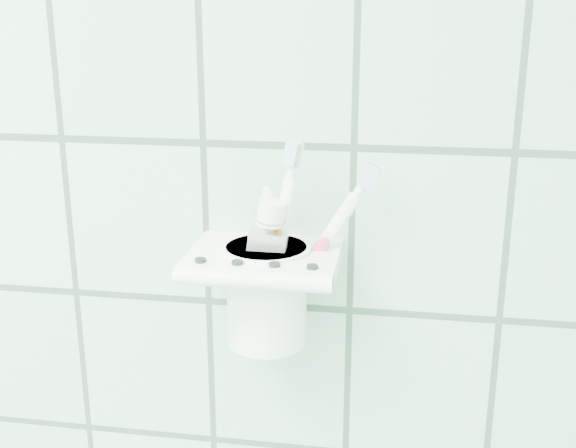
{
  "coord_description": "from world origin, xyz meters",
  "views": [
    {
      "loc": [
        0.75,
        0.56,
        1.54
      ],
      "look_at": [
        0.66,
        1.1,
        1.37
      ],
      "focal_mm": 45.0,
      "sensor_mm": 36.0,
      "label": 1
    }
  ],
  "objects_px": {
    "toothbrush_blue": "(258,244)",
    "toothpaste_tube": "(255,258)",
    "toothbrush_pink": "(278,235)",
    "cup": "(267,290)",
    "toothbrush_orange": "(265,233)",
    "holder_bracket": "(264,261)"
  },
  "relations": [
    {
      "from": "holder_bracket",
      "to": "cup",
      "type": "height_order",
      "value": "same"
    },
    {
      "from": "toothbrush_pink",
      "to": "toothpaste_tube",
      "type": "relative_size",
      "value": 1.36
    },
    {
      "from": "toothbrush_blue",
      "to": "cup",
      "type": "bearing_deg",
      "value": 93.49
    },
    {
      "from": "toothpaste_tube",
      "to": "toothbrush_blue",
      "type": "bearing_deg",
      "value": -62.07
    },
    {
      "from": "toothbrush_pink",
      "to": "toothpaste_tube",
      "type": "distance_m",
      "value": 0.03
    },
    {
      "from": "cup",
      "to": "toothbrush_blue",
      "type": "xyz_separation_m",
      "value": [
        -0.0,
        -0.01,
        0.05
      ]
    },
    {
      "from": "toothbrush_orange",
      "to": "cup",
      "type": "bearing_deg",
      "value": -64.47
    },
    {
      "from": "toothbrush_orange",
      "to": "toothbrush_blue",
      "type": "bearing_deg",
      "value": -90.03
    },
    {
      "from": "cup",
      "to": "toothbrush_blue",
      "type": "height_order",
      "value": "toothbrush_blue"
    },
    {
      "from": "toothbrush_blue",
      "to": "toothbrush_orange",
      "type": "bearing_deg",
      "value": 104.05
    },
    {
      "from": "holder_bracket",
      "to": "toothbrush_orange",
      "type": "bearing_deg",
      "value": 94.74
    },
    {
      "from": "toothbrush_blue",
      "to": "toothbrush_orange",
      "type": "height_order",
      "value": "toothbrush_orange"
    },
    {
      "from": "toothbrush_blue",
      "to": "toothpaste_tube",
      "type": "height_order",
      "value": "toothbrush_blue"
    },
    {
      "from": "toothbrush_blue",
      "to": "toothpaste_tube",
      "type": "xyz_separation_m",
      "value": [
        -0.0,
        0.01,
        -0.02
      ]
    },
    {
      "from": "toothbrush_pink",
      "to": "cup",
      "type": "bearing_deg",
      "value": -142.48
    },
    {
      "from": "toothbrush_pink",
      "to": "toothbrush_blue",
      "type": "bearing_deg",
      "value": -125.4
    },
    {
      "from": "holder_bracket",
      "to": "toothbrush_pink",
      "type": "relative_size",
      "value": 0.73
    },
    {
      "from": "toothbrush_pink",
      "to": "toothpaste_tube",
      "type": "height_order",
      "value": "toothbrush_pink"
    },
    {
      "from": "toothbrush_pink",
      "to": "toothbrush_orange",
      "type": "relative_size",
      "value": 1.02
    },
    {
      "from": "holder_bracket",
      "to": "toothbrush_pink",
      "type": "xyz_separation_m",
      "value": [
        0.01,
        0.01,
        0.02
      ]
    },
    {
      "from": "toothbrush_blue",
      "to": "toothbrush_orange",
      "type": "xyz_separation_m",
      "value": [
        0.0,
        0.02,
        0.0
      ]
    },
    {
      "from": "cup",
      "to": "toothpaste_tube",
      "type": "bearing_deg",
      "value": -146.14
    }
  ]
}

